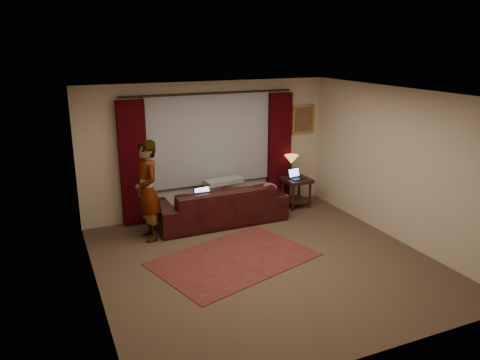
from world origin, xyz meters
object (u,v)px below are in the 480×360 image
at_px(laptop_table, 297,174).
at_px(tiffany_lamp, 291,166).
at_px(person, 148,191).
at_px(end_table, 296,192).
at_px(sofa, 220,197).
at_px(laptop_sofa, 205,195).

bearing_deg(laptop_table, tiffany_lamp, 89.98).
distance_m(tiffany_lamp, person, 3.17).
xyz_separation_m(end_table, person, (-3.18, -0.42, 0.57)).
height_order(sofa, tiffany_lamp, tiffany_lamp).
xyz_separation_m(end_table, laptop_table, (-0.02, -0.04, 0.41)).
xyz_separation_m(laptop_table, person, (-3.16, -0.38, 0.16)).
xyz_separation_m(laptop_sofa, person, (-1.08, -0.12, 0.25)).
relative_size(end_table, person, 0.35).
relative_size(laptop_sofa, tiffany_lamp, 0.80).
bearing_deg(sofa, laptop_sofa, 20.65).
bearing_deg(person, laptop_table, 91.44).
height_order(tiffany_lamp, person, person).
bearing_deg(person, end_table, 92.16).
relative_size(tiffany_lamp, person, 0.26).
height_order(end_table, tiffany_lamp, tiffany_lamp).
height_order(end_table, person, person).
bearing_deg(sofa, laptop_table, -176.12).
bearing_deg(sofa, tiffany_lamp, -169.68).
distance_m(laptop_sofa, end_table, 2.14).
relative_size(laptop_sofa, end_table, 0.60).
relative_size(sofa, laptop_table, 7.73).
bearing_deg(laptop_table, end_table, 58.81).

